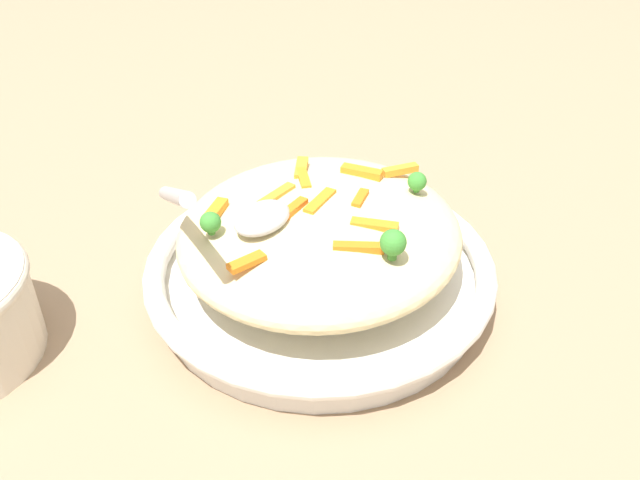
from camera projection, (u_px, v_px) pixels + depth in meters
The scene contains 19 objects.
ground_plane at pixel (320, 292), 0.66m from camera, with size 2.40×2.40×0.00m, color #9E7F60.
serving_bowl at pixel (320, 273), 0.64m from camera, with size 0.33×0.33×0.04m.
pasta_mound at pixel (320, 233), 0.62m from camera, with size 0.26×0.25×0.07m, color beige.
carrot_piece_0 at pixel (372, 228), 0.57m from camera, with size 0.04×0.01×0.01m, color orange.
carrot_piece_1 at pixel (304, 179), 0.63m from camera, with size 0.04×0.01×0.01m, color orange.
carrot_piece_2 at pixel (400, 170), 0.65m from camera, with size 0.04×0.01×0.01m, color orange.
carrot_piece_3 at pixel (360, 198), 0.60m from camera, with size 0.03×0.01×0.01m, color orange.
carrot_piece_4 at pixel (301, 168), 0.65m from camera, with size 0.04×0.01×0.01m, color orange.
carrot_piece_5 at pixel (364, 173), 0.64m from camera, with size 0.04×0.01×0.01m, color orange.
carrot_piece_6 at pixel (242, 260), 0.54m from camera, with size 0.03×0.01×0.01m, color orange.
carrot_piece_7 at pixel (319, 203), 0.59m from camera, with size 0.04×0.01×0.01m, color orange.
carrot_piece_8 at pixel (276, 195), 0.61m from camera, with size 0.04×0.01×0.01m, color orange.
carrot_piece_9 at pixel (293, 210), 0.58m from camera, with size 0.04×0.01×0.01m, color orange.
carrot_piece_10 at pixel (216, 210), 0.59m from camera, with size 0.03×0.01×0.01m, color orange.
carrot_piece_11 at pixel (358, 248), 0.55m from camera, with size 0.04×0.01×0.01m, color orange.
broccoli_floret_0 at pixel (393, 243), 0.53m from camera, with size 0.02×0.02×0.03m.
broccoli_floret_1 at pixel (210, 222), 0.56m from camera, with size 0.02×0.02×0.02m.
broccoli_floret_2 at pixel (417, 182), 0.62m from camera, with size 0.02×0.02×0.02m.
serving_spoon at pixel (233, 210), 0.55m from camera, with size 0.13×0.13×0.09m.
Camera 1 is at (0.41, 0.29, 0.42)m, focal length 38.05 mm.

